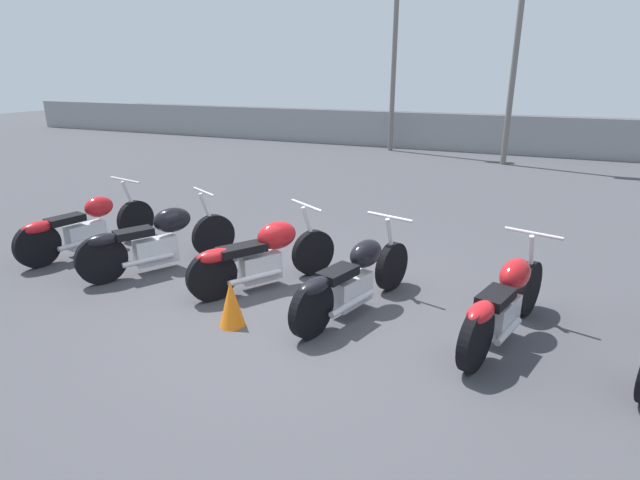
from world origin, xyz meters
TOP-DOWN VIEW (x-y plane):
  - ground_plane at (0.00, 0.00)m, footprint 60.00×60.00m
  - fence_back at (0.00, 12.96)m, footprint 40.00×0.04m
  - light_pole_left at (-2.49, 12.30)m, footprint 0.70×0.35m
  - light_pole_right at (1.27, 11.02)m, footprint 0.70×0.35m
  - motorcycle_slot_0 at (-3.68, 0.63)m, footprint 0.79×2.13m
  - motorcycle_slot_1 at (-2.24, 0.51)m, footprint 1.15×1.96m
  - motorcycle_slot_2 at (-0.68, 0.59)m, footprint 1.19×1.76m
  - motorcycle_slot_3 at (0.57, 0.40)m, footprint 0.81×2.06m
  - motorcycle_slot_4 at (2.14, 0.41)m, footprint 0.78×1.97m
  - traffic_cone_near at (-0.48, -0.41)m, footprint 0.27×0.27m

SIDE VIEW (x-z plane):
  - ground_plane at x=0.00m, z-range 0.00..0.00m
  - traffic_cone_near at x=-0.48m, z-range 0.00..0.51m
  - motorcycle_slot_3 at x=0.57m, z-range -0.08..0.89m
  - motorcycle_slot_0 at x=-3.68m, z-range -0.09..0.90m
  - motorcycle_slot_4 at x=2.14m, z-range -0.07..0.90m
  - motorcycle_slot_2 at x=-0.68m, z-range -0.06..0.91m
  - motorcycle_slot_1 at x=-2.24m, z-range -0.07..0.93m
  - fence_back at x=0.00m, z-range 0.00..1.22m
  - light_pole_right at x=1.27m, z-range 0.66..7.27m
  - light_pole_left at x=-2.49m, z-range 0.68..8.36m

